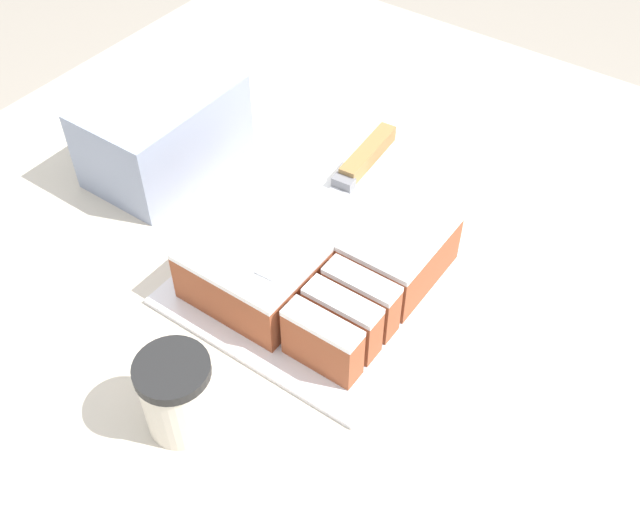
# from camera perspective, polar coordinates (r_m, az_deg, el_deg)

# --- Properties ---
(countertop) EXTENTS (1.40, 1.10, 0.92)m
(countertop) POSITION_cam_1_polar(r_m,az_deg,el_deg) (1.33, -3.83, -14.76)
(countertop) COLOR beige
(countertop) RESTS_ON ground_plane
(cake_board) EXTENTS (0.31, 0.30, 0.01)m
(cake_board) POSITION_cam_1_polar(r_m,az_deg,el_deg) (0.94, 0.00, -1.66)
(cake_board) COLOR silver
(cake_board) RESTS_ON countertop
(cake) EXTENTS (0.26, 0.25, 0.07)m
(cake) POSITION_cam_1_polar(r_m,az_deg,el_deg) (0.92, -0.06, 0.27)
(cake) COLOR #994C2D
(cake) RESTS_ON cake_board
(knife) EXTENTS (0.30, 0.05, 0.02)m
(knife) POSITION_cam_1_polar(r_m,az_deg,el_deg) (0.97, 2.72, 6.65)
(knife) COLOR silver
(knife) RESTS_ON cake
(coffee_cup) EXTENTS (0.08, 0.08, 0.10)m
(coffee_cup) POSITION_cam_1_polar(r_m,az_deg,el_deg) (0.79, -10.81, -10.31)
(coffee_cup) COLOR beige
(coffee_cup) RESTS_ON countertop
(storage_box) EXTENTS (0.22, 0.14, 0.12)m
(storage_box) POSITION_cam_1_polar(r_m,az_deg,el_deg) (1.09, -11.82, 9.26)
(storage_box) COLOR #8C99B2
(storage_box) RESTS_ON countertop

